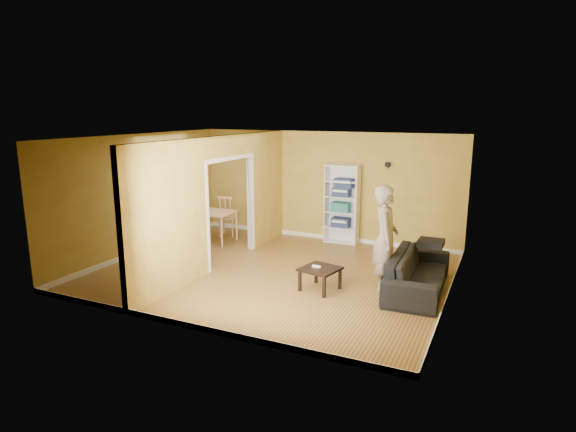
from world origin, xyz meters
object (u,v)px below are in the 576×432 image
Objects in this scene: dining_table at (209,214)px; person at (386,229)px; chair_far at (228,215)px; bookshelf at (343,204)px; coffee_table at (320,271)px; chair_left at (184,217)px; sofa at (418,267)px; chair_near at (195,228)px.

person is at bearing -16.94° from dining_table.
chair_far is at bearing 52.79° from person.
bookshelf is 3.06× the size of coffee_table.
chair_far reaches higher than chair_left.
chair_left reaches higher than dining_table.
dining_table is 1.15× the size of chair_left.
sofa is at bearing 69.30° from chair_left.
chair_far is at bearing 93.06° from chair_near.
sofa is 1.71m from coffee_table.
chair_left is (-0.74, 0.01, -0.14)m from dining_table.
person reaches higher than dining_table.
chair_left is 1.02m from chair_near.
sofa is at bearing -83.17° from person.
dining_table is 1.14× the size of chair_far.
coffee_table is (-1.00, -0.51, -0.74)m from person.
bookshelf is 2.89m from chair_far.
chair_far is (0.87, 0.61, 0.00)m from chair_left.
coffee_table is 4.72m from chair_left.
bookshelf reaches higher than chair_near.
dining_table is (-2.93, -1.21, -0.27)m from bookshelf.
chair_near is (-5.08, 0.55, 0.03)m from sofa.
person reaches higher than chair_far.
sofa is 1.04× the size of person.
dining_table is (-5.13, 1.19, 0.23)m from sofa.
sofa is 5.99m from chair_left.
sofa is 3.29m from bookshelf.
chair_near is at bearing 160.39° from coffee_table.
dining_table is 0.64m from chair_far.
bookshelf is at bearing 40.40° from sofa.
chair_far is (-4.45, 2.01, -0.57)m from person.
person is 1.17× the size of bookshelf.
sofa is 2.19× the size of chair_left.
person is 2.11× the size of chair_left.
chair_near is (0.04, -0.65, -0.20)m from dining_table.
coffee_table is at bearing 112.58° from sofa.
chair_far reaches higher than dining_table.
bookshelf is at bearing 98.96° from chair_left.
chair_near is 1.27m from chair_far.
chair_left reaches higher than sofa.
bookshelf is at bearing 101.71° from coffee_table.
bookshelf reaches higher than coffee_table.
person is 2.35× the size of chair_near.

